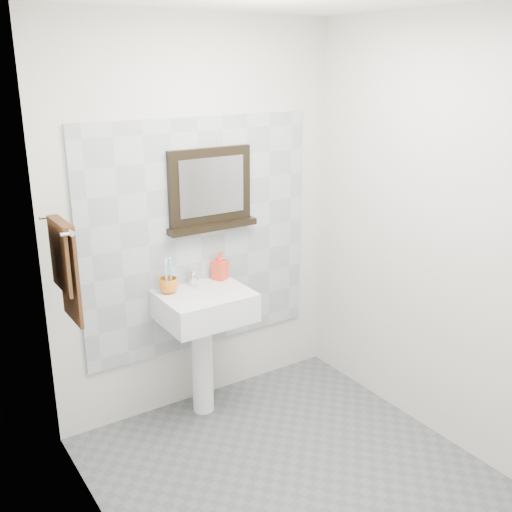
{
  "coord_description": "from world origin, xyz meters",
  "views": [
    {
      "loc": [
        -1.72,
        -2.19,
        2.22
      ],
      "look_at": [
        0.08,
        0.55,
        1.15
      ],
      "focal_mm": 42.0,
      "sensor_mm": 36.0,
      "label": 1
    }
  ],
  "objects": [
    {
      "name": "left_wall",
      "position": [
        -1.0,
        0.0,
        1.25
      ],
      "size": [
        0.01,
        2.2,
        2.5
      ],
      "primitive_type": "cube",
      "color": "silver",
      "rests_on": "ground"
    },
    {
      "name": "toothbrush_cup",
      "position": [
        -0.28,
        0.98,
        0.91
      ],
      "size": [
        0.15,
        0.15,
        0.1
      ],
      "primitive_type": "imported",
      "rotation": [
        0.0,
        0.0,
        0.28
      ],
      "color": "orange",
      "rests_on": "pedestal_sink"
    },
    {
      "name": "front_wall",
      "position": [
        0.0,
        -1.1,
        1.25
      ],
      "size": [
        2.0,
        0.01,
        2.5
      ],
      "primitive_type": "cube",
      "color": "silver",
      "rests_on": "ground"
    },
    {
      "name": "right_wall",
      "position": [
        1.0,
        0.0,
        1.25
      ],
      "size": [
        0.01,
        2.2,
        2.5
      ],
      "primitive_type": "cube",
      "color": "silver",
      "rests_on": "ground"
    },
    {
      "name": "pedestal_sink",
      "position": [
        -0.1,
        0.87,
        0.68
      ],
      "size": [
        0.55,
        0.44,
        0.96
      ],
      "color": "white",
      "rests_on": "ground"
    },
    {
      "name": "towel_bar",
      "position": [
        -0.95,
        0.8,
        1.43
      ],
      "size": [
        0.07,
        0.4,
        0.03
      ],
      "color": "silver",
      "rests_on": "left_wall"
    },
    {
      "name": "floor",
      "position": [
        0.0,
        0.0,
        0.0
      ],
      "size": [
        2.0,
        2.2,
        0.01
      ],
      "primitive_type": "cube",
      "color": "#56595B",
      "rests_on": "ground"
    },
    {
      "name": "framed_mirror",
      "position": [
        0.07,
        1.06,
        1.44
      ],
      "size": [
        0.61,
        0.11,
        0.51
      ],
      "color": "black",
      "rests_on": "back_wall"
    },
    {
      "name": "soap_dispenser",
      "position": [
        0.1,
        1.02,
        0.95
      ],
      "size": [
        0.11,
        0.11,
        0.19
      ],
      "primitive_type": "imported",
      "rotation": [
        0.0,
        0.0,
        0.42
      ],
      "color": "#FF1E25",
      "rests_on": "pedestal_sink"
    },
    {
      "name": "hand_towel",
      "position": [
        -0.94,
        0.8,
        1.22
      ],
      "size": [
        0.06,
        0.3,
        0.55
      ],
      "color": "#361F0F",
      "rests_on": "towel_bar"
    },
    {
      "name": "toothbrushes",
      "position": [
        -0.28,
        0.98,
        0.98
      ],
      "size": [
        0.05,
        0.04,
        0.21
      ],
      "color": "white",
      "rests_on": "toothbrush_cup"
    },
    {
      "name": "splashback",
      "position": [
        0.0,
        1.09,
        1.15
      ],
      "size": [
        1.6,
        0.02,
        1.5
      ],
      "primitive_type": "cube",
      "color": "#A8B1B6",
      "rests_on": "back_wall"
    },
    {
      "name": "back_wall",
      "position": [
        0.0,
        1.1,
        1.25
      ],
      "size": [
        2.0,
        0.01,
        2.5
      ],
      "primitive_type": "cube",
      "color": "silver",
      "rests_on": "ground"
    }
  ]
}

